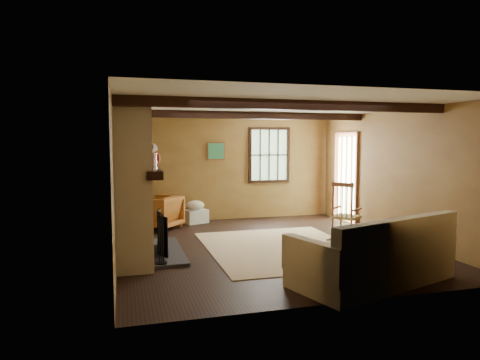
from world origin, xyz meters
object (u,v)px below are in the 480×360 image
object	(u,v)px
fireplace	(134,186)
rocking_chair	(345,215)
armchair	(160,212)
laundry_basket	(195,216)
sofa	(376,259)

from	to	relation	value
fireplace	rocking_chair	distance (m)	3.86
fireplace	armchair	bearing A→B (deg)	74.18
laundry_basket	armchair	distance (m)	0.94
fireplace	armchair	xyz separation A→B (m)	(0.57, 2.02, -0.76)
fireplace	armchair	distance (m)	2.23
rocking_chair	armchair	distance (m)	3.76
sofa	armchair	xyz separation A→B (m)	(-2.36, 4.26, 0.03)
rocking_chair	laundry_basket	size ratio (longest dim) A/B	2.16
armchair	rocking_chair	bearing A→B (deg)	100.93
rocking_chair	laundry_basket	bearing A→B (deg)	9.16
sofa	armchair	distance (m)	4.87
rocking_chair	armchair	size ratio (longest dim) A/B	1.42
laundry_basket	armchair	world-z (taller)	armchair
fireplace	laundry_basket	bearing A→B (deg)	60.58
fireplace	rocking_chair	world-z (taller)	fireplace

